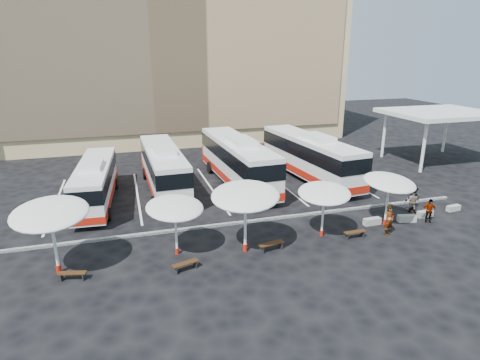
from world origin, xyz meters
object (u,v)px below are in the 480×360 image
object	(u,v)px
passenger_2	(429,211)
passenger_3	(412,198)
sunshade_4	(389,183)
conc_bench_1	(407,218)
conc_bench_3	(453,208)
bus_1	(163,167)
conc_bench_2	(425,214)
sunshade_0	(50,214)
bus_0	(95,181)
sunshade_1	(175,208)
conc_bench_0	(372,221)
sunshade_2	(245,196)
sunshade_3	(324,193)
wood_bench_1	(185,264)
wood_bench_2	(271,245)
wood_bench_0	(72,274)
wood_bench_3	(355,233)
bus_3	(309,155)
passenger_0	(389,220)
passenger_1	(413,201)
bus_2	(237,160)

from	to	relation	value
passenger_2	passenger_3	world-z (taller)	passenger_3
sunshade_4	conc_bench_1	xyz separation A→B (m)	(1.71, 0.00, -2.69)
conc_bench_1	conc_bench_3	xyz separation A→B (m)	(4.49, 0.67, -0.03)
bus_1	conc_bench_3	xyz separation A→B (m)	(19.33, -10.52, -1.76)
bus_1	conc_bench_2	xyz separation A→B (m)	(16.60, -10.86, -1.75)
sunshade_0	conc_bench_3	distance (m)	26.25
bus_0	sunshade_1	distance (m)	10.77
conc_bench_0	conc_bench_2	world-z (taller)	conc_bench_0
sunshade_2	sunshade_4	xyz separation A→B (m)	(9.92, 0.88, -0.45)
conc_bench_2	conc_bench_3	size ratio (longest dim) A/B	1.09
sunshade_3	passenger_2	bearing A→B (deg)	-0.83
wood_bench_1	sunshade_0	bearing A→B (deg)	165.60
sunshade_1	wood_bench_2	bearing A→B (deg)	-12.05
sunshade_3	wood_bench_0	bearing A→B (deg)	-176.06
wood_bench_0	wood_bench_1	world-z (taller)	wood_bench_1
sunshade_2	conc_bench_2	bearing A→B (deg)	5.19
sunshade_0	bus_1	bearing A→B (deg)	59.84
bus_1	wood_bench_3	distance (m)	16.08
sunshade_2	passenger_2	distance (m)	13.21
conc_bench_2	bus_0	bearing A→B (deg)	157.03
bus_3	passenger_0	world-z (taller)	bus_3
passenger_1	wood_bench_0	bearing A→B (deg)	54.80
conc_bench_2	conc_bench_3	world-z (taller)	conc_bench_2
bus_1	passenger_0	xyz separation A→B (m)	(12.38, -12.52, -1.01)
bus_0	conc_bench_0	distance (m)	19.90
bus_3	sunshade_0	size ratio (longest dim) A/B	3.43
conc_bench_0	passenger_1	size ratio (longest dim) A/B	0.70
sunshade_0	wood_bench_3	size ratio (longest dim) A/B	2.74
wood_bench_2	conc_bench_3	bearing A→B (deg)	7.38
wood_bench_3	bus_3	bearing A→B (deg)	77.58
wood_bench_2	conc_bench_2	bearing A→B (deg)	7.47
bus_0	sunshade_2	size ratio (longest dim) A/B	2.16
bus_2	wood_bench_2	bearing A→B (deg)	-99.74
conc_bench_0	passenger_2	bearing A→B (deg)	-10.34
sunshade_0	passenger_2	bearing A→B (deg)	-0.19
bus_0	conc_bench_3	world-z (taller)	bus_0
bus_3	conc_bench_1	xyz separation A→B (m)	(2.10, -10.64, -1.90)
conc_bench_2	wood_bench_3	bearing A→B (deg)	-166.83
bus_3	passenger_3	world-z (taller)	bus_3
bus_3	sunshade_4	size ratio (longest dim) A/B	3.21
bus_0	wood_bench_0	bearing A→B (deg)	-90.01
bus_1	wood_bench_1	size ratio (longest dim) A/B	8.39
bus_2	bus_3	distance (m)	6.57
bus_0	bus_1	bearing A→B (deg)	21.52
bus_0	bus_2	xyz separation A→B (m)	(11.37, 1.43, 0.41)
sunshade_0	sunshade_2	world-z (taller)	sunshade_2
bus_1	passenger_2	size ratio (longest dim) A/B	7.44
sunshade_1	passenger_2	distance (m)	16.85
bus_1	bus_3	xyz separation A→B (m)	(12.75, -0.54, 0.17)
bus_2	passenger_0	bearing A→B (deg)	-66.01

